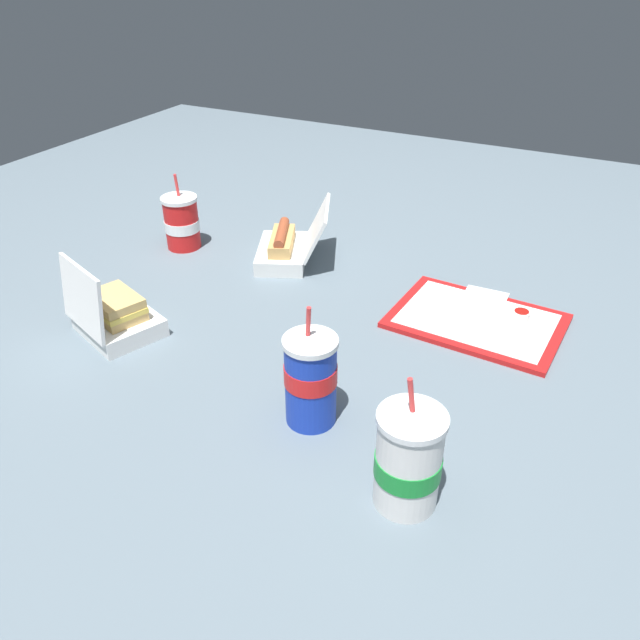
# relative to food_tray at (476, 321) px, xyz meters

# --- Properties ---
(ground_plane) EXTENTS (3.20, 3.20, 0.00)m
(ground_plane) POSITION_rel_food_tray_xyz_m (0.30, 0.21, -0.01)
(ground_plane) COLOR slate
(food_tray) EXTENTS (0.39, 0.28, 0.01)m
(food_tray) POSITION_rel_food_tray_xyz_m (0.00, 0.00, 0.00)
(food_tray) COLOR red
(food_tray) RESTS_ON ground_plane
(ketchup_cup) EXTENTS (0.04, 0.04, 0.02)m
(ketchup_cup) POSITION_rel_food_tray_xyz_m (-0.09, -0.03, 0.02)
(ketchup_cup) COLOR white
(ketchup_cup) RESTS_ON food_tray
(napkin_stack) EXTENTS (0.10, 0.10, 0.00)m
(napkin_stack) POSITION_rel_food_tray_xyz_m (0.01, -0.09, 0.01)
(napkin_stack) COLOR white
(napkin_stack) RESTS_ON food_tray
(plastic_fork) EXTENTS (0.11, 0.04, 0.00)m
(plastic_fork) POSITION_rel_food_tray_xyz_m (-0.02, 0.08, 0.01)
(plastic_fork) COLOR white
(plastic_fork) RESTS_ON food_tray
(clamshell_hotdog_center) EXTENTS (0.25, 0.26, 0.16)m
(clamshell_hotdog_center) POSITION_rel_food_tray_xyz_m (0.54, -0.08, 0.03)
(clamshell_hotdog_center) COLOR white
(clamshell_hotdog_center) RESTS_ON ground_plane
(clamshell_sandwich_right) EXTENTS (0.22, 0.20, 0.18)m
(clamshell_sandwich_right) POSITION_rel_food_tray_xyz_m (0.70, 0.40, 0.04)
(clamshell_sandwich_right) COLOR white
(clamshell_sandwich_right) RESTS_ON ground_plane
(soda_cup_left) EXTENTS (0.10, 0.10, 0.23)m
(soda_cup_left) POSITION_rel_food_tray_xyz_m (0.18, 0.46, 0.08)
(soda_cup_left) COLOR #1938B7
(soda_cup_left) RESTS_ON ground_plane
(soda_cup_front) EXTENTS (0.11, 0.11, 0.23)m
(soda_cup_front) POSITION_rel_food_tray_xyz_m (-0.03, 0.56, 0.08)
(soda_cup_front) COLOR white
(soda_cup_front) RESTS_ON ground_plane
(soda_cup_corner) EXTENTS (0.10, 0.10, 0.21)m
(soda_cup_corner) POSITION_rel_food_tray_xyz_m (0.84, -0.03, 0.07)
(soda_cup_corner) COLOR red
(soda_cup_corner) RESTS_ON ground_plane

